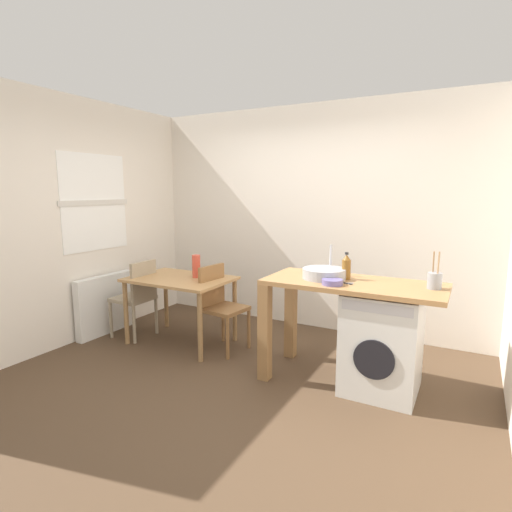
# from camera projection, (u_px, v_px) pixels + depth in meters

# --- Properties ---
(ground_plane) EXTENTS (5.46, 5.46, 0.00)m
(ground_plane) POSITION_uv_depth(u_px,v_px,m) (239.00, 379.00, 3.67)
(ground_plane) COLOR #4C3826
(wall_back) EXTENTS (4.60, 0.10, 2.70)m
(wall_back) POSITION_uv_depth(u_px,v_px,m) (311.00, 218.00, 4.97)
(wall_back) COLOR silver
(wall_back) RESTS_ON ground_plane
(wall_window_side) EXTENTS (0.12, 3.80, 2.70)m
(wall_window_side) POSITION_uv_depth(u_px,v_px,m) (70.00, 221.00, 4.46)
(wall_window_side) COLOR silver
(wall_window_side) RESTS_ON ground_plane
(radiator) EXTENTS (0.10, 0.80, 0.70)m
(radiator) POSITION_uv_depth(u_px,v_px,m) (106.00, 304.00, 4.82)
(radiator) COLOR white
(radiator) RESTS_ON ground_plane
(dining_table) EXTENTS (1.10, 0.76, 0.74)m
(dining_table) POSITION_uv_depth(u_px,v_px,m) (180.00, 286.00, 4.47)
(dining_table) COLOR tan
(dining_table) RESTS_ON ground_plane
(chair_person_seat) EXTENTS (0.40, 0.40, 0.90)m
(chair_person_seat) POSITION_uv_depth(u_px,v_px,m) (138.00, 294.00, 4.66)
(chair_person_seat) COLOR gray
(chair_person_seat) RESTS_ON ground_plane
(chair_opposite) EXTENTS (0.45, 0.45, 0.90)m
(chair_opposite) POSITION_uv_depth(u_px,v_px,m) (220.00, 303.00, 4.32)
(chair_opposite) COLOR olive
(chair_opposite) RESTS_ON ground_plane
(kitchen_counter) EXTENTS (1.50, 0.68, 0.92)m
(kitchen_counter) POSITION_uv_depth(u_px,v_px,m) (329.00, 297.00, 3.58)
(kitchen_counter) COLOR #9E7042
(kitchen_counter) RESTS_ON ground_plane
(washing_machine) EXTENTS (0.60, 0.61, 0.86)m
(washing_machine) POSITION_uv_depth(u_px,v_px,m) (382.00, 342.00, 3.41)
(washing_machine) COLOR silver
(washing_machine) RESTS_ON ground_plane
(sink_basin) EXTENTS (0.38, 0.38, 0.09)m
(sink_basin) POSITION_uv_depth(u_px,v_px,m) (324.00, 274.00, 3.58)
(sink_basin) COLOR #9EA0A5
(sink_basin) RESTS_ON kitchen_counter
(tap) EXTENTS (0.02, 0.02, 0.28)m
(tap) POSITION_uv_depth(u_px,v_px,m) (331.00, 260.00, 3.72)
(tap) COLOR #B2B2B7
(tap) RESTS_ON kitchen_counter
(bottle_tall_green) EXTENTS (0.08, 0.08, 0.24)m
(bottle_tall_green) POSITION_uv_depth(u_px,v_px,m) (346.00, 267.00, 3.55)
(bottle_tall_green) COLOR brown
(bottle_tall_green) RESTS_ON kitchen_counter
(mixing_bowl) EXTENTS (0.17, 0.17, 0.05)m
(mixing_bowl) POSITION_uv_depth(u_px,v_px,m) (332.00, 282.00, 3.34)
(mixing_bowl) COLOR slate
(mixing_bowl) RESTS_ON kitchen_counter
(utensil_crock) EXTENTS (0.11, 0.11, 0.30)m
(utensil_crock) POSITION_uv_depth(u_px,v_px,m) (435.00, 280.00, 3.20)
(utensil_crock) COLOR gray
(utensil_crock) RESTS_ON kitchen_counter
(vase) EXTENTS (0.09, 0.09, 0.25)m
(vase) POSITION_uv_depth(u_px,v_px,m) (196.00, 266.00, 4.45)
(vase) COLOR #D84C38
(vase) RESTS_ON dining_table
(scissors) EXTENTS (0.15, 0.06, 0.01)m
(scissors) POSITION_uv_depth(u_px,v_px,m) (344.00, 283.00, 3.40)
(scissors) COLOR #B2B2B7
(scissors) RESTS_ON kitchen_counter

